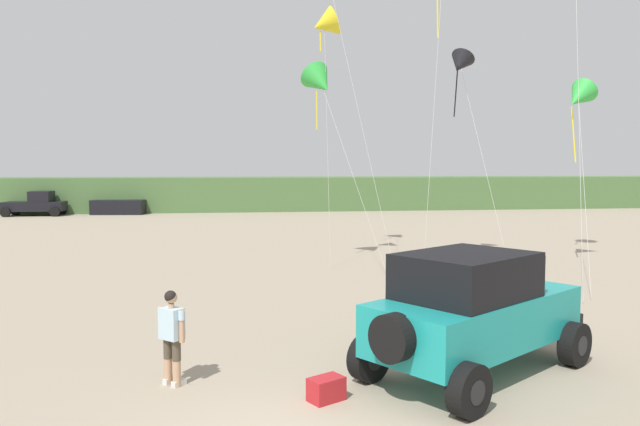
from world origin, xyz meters
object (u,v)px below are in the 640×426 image
(cooler_box, at_px, (326,389))
(distant_pickup, at_px, (36,204))
(kite_green_box, at_px, (321,82))
(distant_sedan, at_px, (118,207))
(kite_orange_streamer, at_px, (460,64))
(kite_yellow_diamond, at_px, (324,24))
(kite_blue_swept, at_px, (578,97))
(jeep, at_px, (474,309))
(person_watching, at_px, (172,332))

(cooler_box, relative_size, distant_pickup, 0.12)
(kite_green_box, bearing_deg, distant_sedan, 114.28)
(kite_orange_streamer, distance_m, kite_green_box, 5.66)
(distant_pickup, bearing_deg, kite_yellow_diamond, -55.02)
(kite_blue_swept, bearing_deg, kite_yellow_diamond, 167.87)
(distant_sedan, xyz_separation_m, kite_green_box, (12.72, -28.19, 6.46))
(kite_blue_swept, height_order, kite_green_box, kite_green_box)
(kite_green_box, height_order, kite_yellow_diamond, kite_yellow_diamond)
(jeep, bearing_deg, cooler_box, -163.99)
(distant_pickup, xyz_separation_m, kite_green_box, (18.97, -27.62, 6.13))
(person_watching, height_order, kite_green_box, kite_green_box)
(distant_sedan, height_order, kite_yellow_diamond, kite_yellow_diamond)
(cooler_box, xyz_separation_m, distant_pickup, (-17.01, 41.08, 0.75))
(kite_blue_swept, bearing_deg, kite_orange_streamer, 155.69)
(distant_pickup, relative_size, kite_green_box, 0.58)
(distant_sedan, relative_size, kite_blue_swept, 0.58)
(cooler_box, height_order, kite_green_box, kite_green_box)
(person_watching, distance_m, kite_orange_streamer, 17.46)
(distant_pickup, bearing_deg, kite_blue_swept, -45.81)
(person_watching, bearing_deg, jeep, -2.65)
(cooler_box, bearing_deg, distant_pickup, 83.86)
(kite_orange_streamer, bearing_deg, kite_green_box, -179.58)
(distant_sedan, height_order, kite_green_box, kite_green_box)
(distant_sedan, bearing_deg, kite_orange_streamer, -49.67)
(jeep, height_order, distant_pickup, jeep)
(cooler_box, height_order, distant_sedan, distant_sedan)
(kite_orange_streamer, bearing_deg, distant_pickup, 131.69)
(kite_orange_streamer, xyz_separation_m, kite_yellow_diamond, (-5.42, 0.22, 1.42))
(kite_blue_swept, bearing_deg, jeep, -128.71)
(person_watching, relative_size, distant_sedan, 0.40)
(distant_sedan, bearing_deg, person_watching, -71.26)
(person_watching, distance_m, kite_yellow_diamond, 15.87)
(cooler_box, height_order, kite_blue_swept, kite_blue_swept)
(distant_sedan, relative_size, kite_green_box, 0.53)
(kite_green_box, bearing_deg, jeep, -85.92)
(jeep, xyz_separation_m, kite_blue_swept, (8.71, 10.87, 5.25))
(kite_orange_streamer, height_order, kite_green_box, kite_orange_streamer)
(person_watching, xyz_separation_m, kite_blue_swept, (14.09, 10.62, 5.52))
(jeep, relative_size, distant_sedan, 1.18)
(cooler_box, distance_m, distant_sedan, 43.02)
(kite_green_box, bearing_deg, distant_pickup, 124.48)
(distant_pickup, xyz_separation_m, kite_yellow_diamond, (19.15, -27.36, 8.38))
(kite_green_box, xyz_separation_m, kite_yellow_diamond, (0.18, 0.26, 2.25))
(distant_sedan, distance_m, kite_green_box, 31.60)
(jeep, bearing_deg, person_watching, 177.35)
(kite_blue_swept, bearing_deg, distant_sedan, 126.69)
(distant_sedan, bearing_deg, kite_yellow_diamond, -57.94)
(jeep, xyz_separation_m, distant_sedan, (-13.62, 40.83, -0.60))
(kite_green_box, relative_size, kite_yellow_diamond, 0.80)
(jeep, height_order, kite_yellow_diamond, kite_yellow_diamond)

